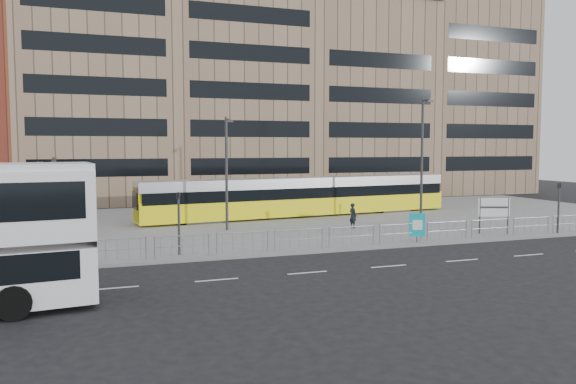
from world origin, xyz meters
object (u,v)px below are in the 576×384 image
object	(u,v)px
tram	(303,197)
ad_panel	(417,225)
lamp_post_east	(422,155)
bare_tree	(49,155)
traffic_light_west	(179,215)
traffic_light_east	(559,201)
station_sign	(494,209)
lamp_post_west	(227,168)
pedestrian	(353,216)

from	to	relation	value
tram	ad_panel	bearing A→B (deg)	-89.00
lamp_post_east	bare_tree	size ratio (longest dim) A/B	1.25
ad_panel	bare_tree	size ratio (longest dim) A/B	0.24
tram	bare_tree	bearing A→B (deg)	-172.40
traffic_light_west	traffic_light_east	world-z (taller)	same
traffic_light_west	traffic_light_east	xyz separation A→B (m)	(23.12, -0.68, 0.00)
tram	station_sign	xyz separation A→B (m)	(7.89, -12.14, 0.03)
lamp_post_west	bare_tree	size ratio (longest dim) A/B	1.03
traffic_light_west	tram	bearing A→B (deg)	70.74
traffic_light_east	lamp_post_west	size ratio (longest dim) A/B	0.43
ad_panel	pedestrian	xyz separation A→B (m)	(-0.90, 6.24, -0.15)
station_sign	ad_panel	size ratio (longest dim) A/B	1.34
tram	station_sign	size ratio (longest dim) A/B	11.52
ad_panel	lamp_post_east	world-z (taller)	lamp_post_east
tram	traffic_light_west	xyz separation A→B (m)	(-11.30, -12.57, 0.48)
tram	ad_panel	size ratio (longest dim) A/B	15.41
station_sign	bare_tree	world-z (taller)	bare_tree
ad_panel	traffic_light_west	world-z (taller)	traffic_light_west
pedestrian	ad_panel	bearing A→B (deg)	170.75
tram	station_sign	bearing A→B (deg)	-63.29
lamp_post_west	bare_tree	distance (m)	10.53
station_sign	traffic_light_west	world-z (taller)	traffic_light_west
traffic_light_east	tram	bearing A→B (deg)	134.87
tram	lamp_post_west	distance (m)	9.19
lamp_post_east	tram	bearing A→B (deg)	134.22
pedestrian	bare_tree	size ratio (longest dim) A/B	0.23
tram	lamp_post_west	world-z (taller)	lamp_post_west
lamp_post_west	traffic_light_east	bearing A→B (deg)	-22.97
lamp_post_west	lamp_post_east	xyz separation A→B (m)	(13.52, -1.33, 0.76)
bare_tree	pedestrian	bearing A→B (deg)	-8.48
ad_panel	pedestrian	size ratio (longest dim) A/B	1.00
traffic_light_east	station_sign	bearing A→B (deg)	167.41
traffic_light_east	bare_tree	bearing A→B (deg)	166.35
pedestrian	traffic_light_west	xyz separation A→B (m)	(-12.11, -5.46, 1.16)
pedestrian	traffic_light_west	size ratio (longest dim) A/B	0.53
ad_panel	tram	bearing A→B (deg)	119.03
tram	bare_tree	world-z (taller)	bare_tree
ad_panel	traffic_light_east	xyz separation A→B (m)	(10.10, 0.10, 1.01)
station_sign	lamp_post_east	bearing A→B (deg)	125.19
station_sign	lamp_post_west	world-z (taller)	lamp_post_west
lamp_post_west	bare_tree	xyz separation A→B (m)	(-10.46, 0.84, 0.85)
traffic_light_west	lamp_post_east	world-z (taller)	lamp_post_east
pedestrian	lamp_post_east	size ratio (longest dim) A/B	0.19
tram	lamp_post_west	size ratio (longest dim) A/B	3.52
station_sign	lamp_post_west	distance (m)	16.75
station_sign	pedestrian	bearing A→B (deg)	164.53
ad_panel	traffic_light_west	distance (m)	13.08
station_sign	traffic_light_east	xyz separation A→B (m)	(3.92, -1.10, 0.45)
tram	pedestrian	world-z (taller)	tram
pedestrian	bare_tree	bearing A→B (deg)	64.04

